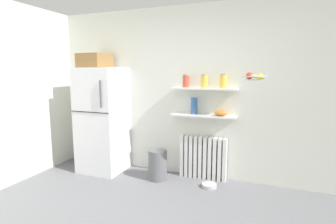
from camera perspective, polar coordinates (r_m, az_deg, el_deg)
name	(u,v)px	position (r m, az deg, el deg)	size (l,w,h in m)	color
ground_plane	(143,223)	(3.08, -5.44, -22.93)	(7.04, 7.04, 0.00)	slate
back_wall	(187,93)	(4.08, 4.10, 4.27)	(7.04, 0.10, 2.60)	silver
refrigerator	(102,117)	(4.38, -14.15, -1.07)	(0.68, 0.68, 1.90)	silver
radiator	(203,158)	(4.07, 7.65, -9.85)	(0.71, 0.12, 0.65)	white
wall_shelf_lower	(203,116)	(3.88, 7.74, -0.76)	(0.96, 0.22, 0.03)	white
wall_shelf_upper	(204,89)	(3.84, 7.87, 5.08)	(0.96, 0.22, 0.03)	white
storage_jar_0	(186,81)	(3.91, 3.96, 6.81)	(0.10, 0.10, 0.20)	#C64C38
storage_jar_1	(204,81)	(3.83, 7.90, 6.69)	(0.10, 0.10, 0.19)	yellow
storage_jar_2	(223,81)	(3.78, 11.98, 6.61)	(0.10, 0.10, 0.20)	yellow
vase	(194,106)	(3.90, 5.71, 1.36)	(0.10, 0.10, 0.25)	#38609E
shelf_bowl	(221,113)	(3.82, 11.50, -0.16)	(0.19, 0.19, 0.09)	orange
trash_bin	(158,165)	(4.03, -2.29, -11.41)	(0.29, 0.29, 0.46)	slate
pet_food_bowl	(209,185)	(3.88, 9.02, -15.57)	(0.21, 0.21, 0.05)	#B7B7BC
hanging_fruit_basket	(255,77)	(3.30, 18.41, 7.30)	(0.29, 0.29, 0.09)	#B2B2B7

